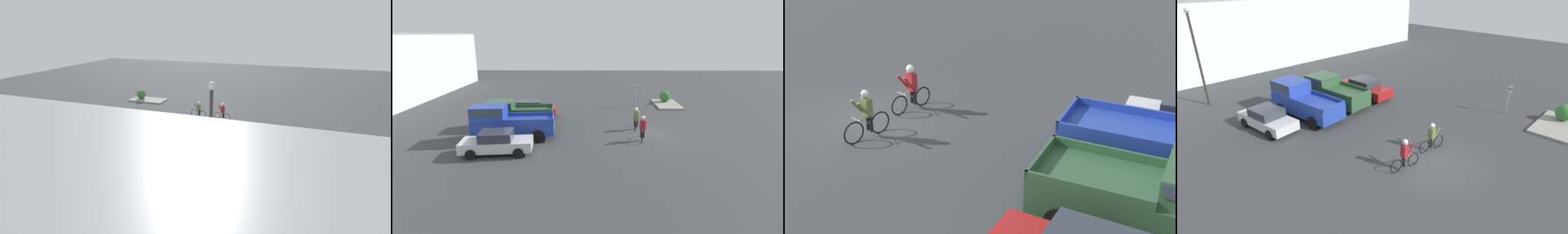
{
  "view_description": "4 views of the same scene",
  "coord_description": "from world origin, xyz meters",
  "views": [
    {
      "loc": [
        -9.06,
        29.29,
        9.61
      ],
      "look_at": [
        0.05,
        4.52,
        1.2
      ],
      "focal_mm": 28.0,
      "sensor_mm": 36.0,
      "label": 1
    },
    {
      "loc": [
        -21.27,
        4.22,
        7.02
      ],
      "look_at": [
        0.05,
        4.52,
        1.2
      ],
      "focal_mm": 28.0,
      "sensor_mm": 36.0,
      "label": 2
    },
    {
      "loc": [
        12.9,
        11.96,
        8.24
      ],
      "look_at": [
        0.05,
        4.52,
        1.2
      ],
      "focal_mm": 50.0,
      "sensor_mm": 36.0,
      "label": 3
    },
    {
      "loc": [
        -11.97,
        -7.18,
        9.03
      ],
      "look_at": [
        0.05,
        4.52,
        1.2
      ],
      "focal_mm": 28.0,
      "sensor_mm": 36.0,
      "label": 4
    }
  ],
  "objects": [
    {
      "name": "cyclist_1",
      "position": [
        -1.48,
        0.77,
        0.89
      ],
      "size": [
        1.81,
        0.54,
        1.74
      ],
      "color": "black",
      "rests_on": "ground_plane"
    },
    {
      "name": "lamppost",
      "position": [
        -5.24,
        16.88,
        4.13
      ],
      "size": [
        0.36,
        0.36,
        7.07
      ],
      "color": "#2D2823",
      "rests_on": "ground_plane"
    },
    {
      "name": "ground_plane",
      "position": [
        0.0,
        0.0,
        0.0
      ],
      "size": [
        80.0,
        80.0,
        0.0
      ],
      "primitive_type": "plane",
      "color": "#383A3D"
    },
    {
      "name": "fire_lane_sign",
      "position": [
        8.92,
        -0.13,
        1.33
      ],
      "size": [
        0.1,
        0.3,
        2.2
      ],
      "color": "#9E9EA3",
      "rests_on": "ground_plane"
    },
    {
      "name": "warehouse_building",
      "position": [
        0.0,
        29.77,
        3.58
      ],
      "size": [
        51.44,
        15.53,
        7.17
      ],
      "color": "silver",
      "rests_on": "ground_plane"
    },
    {
      "name": "cyclist_0",
      "position": [
        1.04,
        0.86,
        0.83
      ],
      "size": [
        1.79,
        0.54,
        1.7
      ],
      "color": "black",
      "rests_on": "ground_plane"
    },
    {
      "name": "shrub",
      "position": [
        10.25,
        -3.44,
        0.7
      ],
      "size": [
        1.1,
        1.1,
        1.1
      ],
      "color": "#337033",
      "rests_on": "curb_island"
    },
    {
      "name": "sedan_1",
      "position": [
        4.37,
        9.63,
        0.74
      ],
      "size": [
        2.08,
        4.63,
        1.47
      ],
      "color": "maroon",
      "rests_on": "ground_plane"
    },
    {
      "name": "pickup_truck_0",
      "position": [
        -1.27,
        10.12,
        1.21
      ],
      "size": [
        2.6,
        5.62,
        2.35
      ],
      "color": "#233D9E",
      "rests_on": "ground_plane"
    },
    {
      "name": "pickup_truck_1",
      "position": [
        1.54,
        10.19,
        1.09
      ],
      "size": [
        2.59,
        5.23,
        2.08
      ],
      "color": "#2D5133",
      "rests_on": "ground_plane"
    },
    {
      "name": "curb_island",
      "position": [
        9.26,
        -3.42,
        0.07
      ],
      "size": [
        4.39,
        2.38,
        0.15
      ],
      "primitive_type": "cube",
      "color": "gray",
      "rests_on": "ground_plane"
    },
    {
      "name": "sedan_0",
      "position": [
        -4.03,
        9.97,
        0.7
      ],
      "size": [
        2.24,
        4.38,
        1.4
      ],
      "color": "silver",
      "rests_on": "ground_plane"
    }
  ]
}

